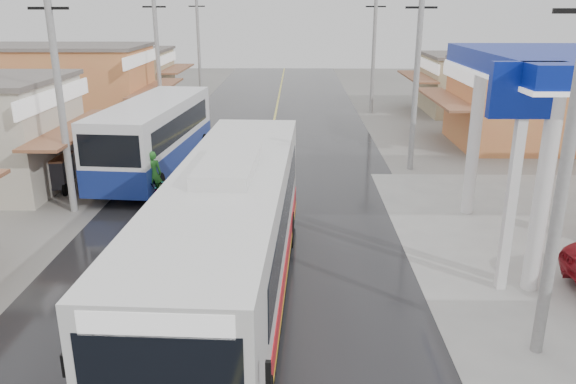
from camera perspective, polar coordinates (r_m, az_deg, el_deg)
name	(u,v)px	position (r m, az deg, el deg)	size (l,w,h in m)	color
ground	(230,349)	(13.46, -5.95, -15.55)	(120.00, 120.00, 0.00)	slate
road	(265,168)	(27.16, -2.37, 2.44)	(12.00, 90.00, 0.02)	black
centre_line	(265,168)	(27.16, -2.37, 2.46)	(0.15, 90.00, 0.01)	#D8CC4C
shopfronts_left	(27,152)	(33.34, -25.03, 3.71)	(11.00, 44.00, 5.20)	tan
utility_poles_left	(127,162)	(29.35, -16.06, 2.92)	(1.60, 50.00, 8.00)	gray
utility_poles_right	(410,169)	(27.67, 12.27, 2.30)	(1.60, 36.00, 8.00)	gray
coach_bus	(232,239)	(14.15, -5.73, -4.79)	(3.38, 13.00, 4.03)	silver
second_bus	(155,136)	(26.51, -13.39, 5.55)	(3.62, 10.31, 3.36)	silver
cyclist	(155,187)	(22.58, -13.33, 0.50)	(1.24, 2.18, 2.23)	black
tricycle_near	(55,171)	(25.61, -22.62, 1.98)	(1.52, 1.96, 1.50)	#26262D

